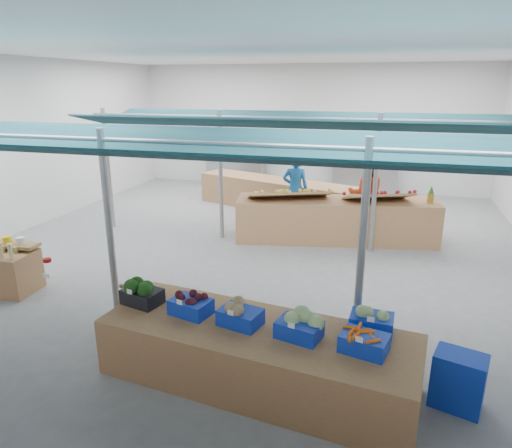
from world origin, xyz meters
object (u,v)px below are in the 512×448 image
object	(u,v)px
vendor_right	(366,193)
fruit_counter	(336,220)
vendor_left	(295,189)
veg_counter	(256,355)
crate_stack	(458,381)

from	to	relation	value
vendor_right	fruit_counter	bearing A→B (deg)	50.08
vendor_left	vendor_right	xyz separation A→B (m)	(1.80, 0.00, 0.00)
veg_counter	vendor_right	distance (m)	6.87
veg_counter	fruit_counter	bearing A→B (deg)	93.78
veg_counter	vendor_right	xyz separation A→B (m)	(0.89, 6.79, 0.55)
fruit_counter	crate_stack	distance (m)	5.85
crate_stack	vendor_right	distance (m)	6.76
fruit_counter	veg_counter	bearing A→B (deg)	-104.22
veg_counter	crate_stack	distance (m)	2.34
vendor_right	veg_counter	bearing A→B (deg)	71.23
veg_counter	vendor_left	size ratio (longest dim) A/B	2.09
veg_counter	crate_stack	size ratio (longest dim) A/B	5.80
vendor_left	vendor_right	size ratio (longest dim) A/B	1.00
veg_counter	crate_stack	xyz separation A→B (m)	(2.33, 0.21, -0.04)
vendor_left	veg_counter	bearing A→B (deg)	86.34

